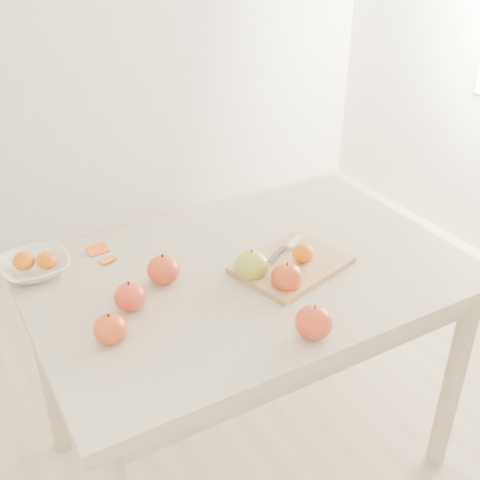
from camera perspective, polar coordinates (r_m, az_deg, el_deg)
ground at (r=2.19m, az=0.69°, el=-19.40°), size 3.50×3.50×0.00m
table at (r=1.74m, az=0.82°, el=-5.51°), size 1.20×0.80×0.75m
cutting_board at (r=1.70m, az=4.92°, el=-2.37°), size 0.35×0.29×0.02m
board_tangerine at (r=1.69m, az=6.01°, el=-1.22°), size 0.06×0.06×0.05m
fruit_bowl at (r=1.75m, az=-18.83°, el=-2.40°), size 0.19×0.19×0.05m
bowl_tangerine_near at (r=1.75m, az=-19.81°, el=-1.88°), size 0.06×0.06×0.05m
bowl_tangerine_far at (r=1.73m, az=-17.87°, el=-1.86°), size 0.05×0.05×0.05m
orange_peel_a at (r=1.82m, az=-13.32°, el=-1.00°), size 0.06×0.05×0.01m
orange_peel_b at (r=1.76m, az=-12.45°, el=-1.91°), size 0.05×0.04×0.01m
paring_knife at (r=1.76m, az=4.92°, el=-0.44°), size 0.16×0.09×0.01m
apple_green at (r=1.63m, az=1.12°, el=-2.41°), size 0.09×0.09×0.08m
apple_red_d at (r=1.54m, az=-10.38°, el=-5.29°), size 0.08×0.08×0.07m
apple_red_c at (r=1.44m, az=7.01°, el=-7.74°), size 0.09×0.09×0.08m
apple_red_b at (r=1.45m, az=-12.20°, el=-8.22°), size 0.08×0.08×0.07m
apple_red_a at (r=1.63m, az=-7.27°, el=-2.80°), size 0.09×0.09×0.08m
apple_red_e at (r=1.59m, az=4.47°, el=-3.53°), size 0.09×0.09×0.08m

